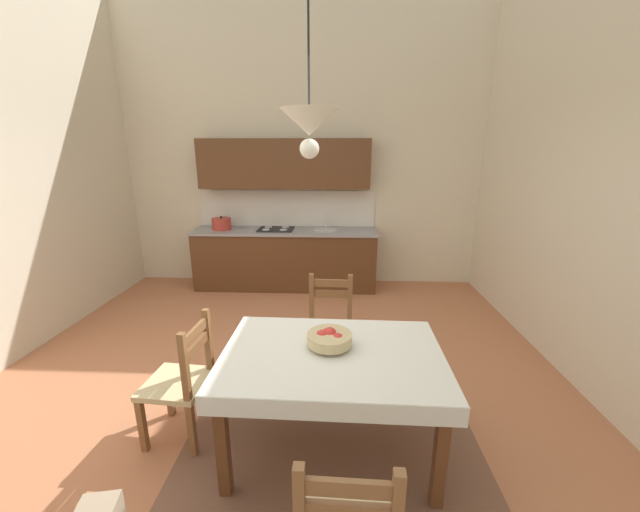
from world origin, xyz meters
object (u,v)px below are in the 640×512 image
dining_table (332,368)px  fruit_bowl (329,338)px  pendant_lamp (309,124)px  kitchen_cabinetry (285,232)px  dining_chair_tv_side (182,382)px  dining_chair_kitchen_side (330,329)px

dining_table → fruit_bowl: fruit_bowl is taller
pendant_lamp → dining_table: bearing=7.5°
dining_table → fruit_bowl: (-0.02, 0.07, 0.18)m
kitchen_cabinetry → dining_chair_tv_side: bearing=-95.7°
kitchen_cabinetry → dining_chair_tv_side: size_ratio=2.94×
dining_chair_kitchen_side → pendant_lamp: (-0.11, -0.94, 1.72)m
fruit_bowl → dining_chair_kitchen_side: bearing=90.8°
kitchen_cabinetry → fruit_bowl: size_ratio=9.10×
dining_chair_kitchen_side → kitchen_cabinetry: bearing=107.4°
dining_table → kitchen_cabinetry: bearing=103.1°
dining_table → pendant_lamp: pendant_lamp is taller
dining_chair_tv_side → fruit_bowl: 1.11m
dining_table → dining_chair_kitchen_side: 0.94m
kitchen_cabinetry → dining_chair_tv_side: 3.19m
dining_chair_kitchen_side → pendant_lamp: 1.96m
kitchen_cabinetry → dining_table: 3.32m
fruit_bowl → pendant_lamp: (-0.12, -0.09, 1.35)m
dining_table → dining_chair_tv_side: bearing=176.0°
dining_chair_tv_side → pendant_lamp: 1.95m
dining_chair_tv_side → fruit_bowl: dining_chair_tv_side is taller
pendant_lamp → fruit_bowl: bearing=38.2°
kitchen_cabinetry → pendant_lamp: bearing=-79.3°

